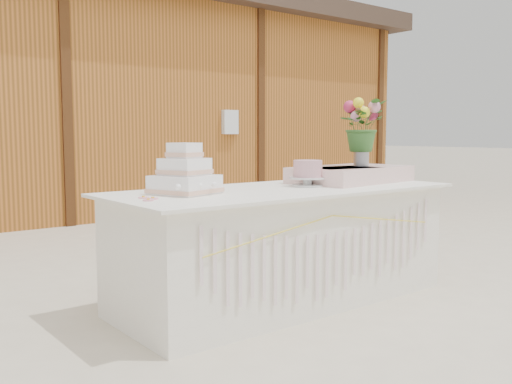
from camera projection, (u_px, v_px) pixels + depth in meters
ground at (283, 300)px, 3.89m from camera, size 80.00×80.00×0.00m
barn at (17, 97)px, 8.40m from camera, size 12.60×4.60×3.30m
cake_table at (284, 245)px, 3.85m from camera, size 2.40×1.00×0.77m
wedding_cake at (185, 177)px, 3.44m from camera, size 0.44×0.44×0.31m
pink_cake_stand at (308, 172)px, 3.94m from camera, size 0.25×0.25×0.18m
satin_runner at (351, 174)px, 4.29m from camera, size 0.99×0.65×0.12m
flower_vase at (361, 156)px, 4.34m from camera, size 0.12×0.12×0.16m
bouquet at (362, 119)px, 4.31m from camera, size 0.37×0.32×0.40m
loose_flowers at (143, 197)px, 3.21m from camera, size 0.17×0.31×0.02m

